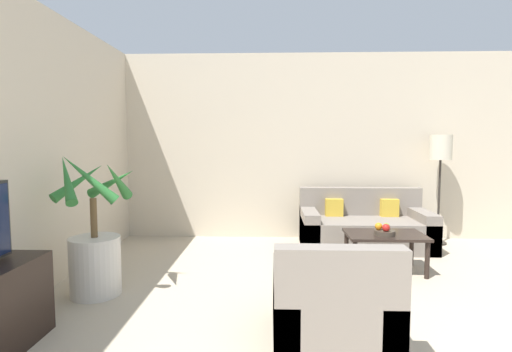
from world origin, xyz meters
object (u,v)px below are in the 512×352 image
apple_red (386,228)px  potted_palm (95,249)px  sofa_loveseat (364,228)px  fruit_bowl (385,233)px  floor_lamp (441,153)px  ottoman (320,278)px  armchair (331,308)px  orange_fruit (379,226)px  apple_green (386,226)px  coffee_table (385,239)px

apple_red → potted_palm: bearing=-167.3°
sofa_loveseat → fruit_bowl: (-0.04, -1.08, 0.19)m
floor_lamp → fruit_bowl: floor_lamp is taller
potted_palm → apple_red: (2.85, 0.64, 0.08)m
potted_palm → fruit_bowl: (2.85, 0.70, 0.01)m
apple_red → ottoman: 1.07m
armchair → fruit_bowl: bearing=62.6°
sofa_loveseat → floor_lamp: 1.48m
orange_fruit → floor_lamp: bearing=47.8°
apple_green → ottoman: (-0.80, -0.76, -0.32)m
floor_lamp → armchair: 3.58m
fruit_bowl → ottoman: (-0.77, -0.72, -0.26)m
potted_palm → apple_red: size_ratio=16.44×
fruit_bowl → apple_green: (0.03, 0.03, 0.06)m
potted_palm → sofa_loveseat: size_ratio=0.79×
potted_palm → apple_green: size_ratio=18.57×
potted_palm → coffee_table: (2.88, 0.78, -0.08)m
potted_palm → floor_lamp: size_ratio=0.88×
apple_red → armchair: bearing=-118.2°
potted_palm → apple_green: potted_palm is taller
apple_green → orange_fruit: size_ratio=0.91×
apple_green → apple_red: bearing=-108.4°
apple_green → ottoman: apple_green is taller
sofa_loveseat → ottoman: (-0.81, -1.80, -0.07)m
potted_palm → armchair: (2.05, -0.84, -0.17)m
fruit_bowl → orange_fruit: size_ratio=2.83×
apple_red → apple_green: apple_red is taller
fruit_bowl → orange_fruit: bearing=163.0°
coffee_table → orange_fruit: (-0.09, -0.06, 0.15)m
apple_green → armchair: size_ratio=0.08×
fruit_bowl → apple_green: size_ratio=3.10×
potted_palm → apple_red: bearing=12.7°
fruit_bowl → orange_fruit: 0.09m
apple_green → ottoman: 1.15m
armchair → sofa_loveseat: bearing=72.3°
orange_fruit → armchair: 1.75m
apple_red → apple_green: size_ratio=1.13×
floor_lamp → ottoman: bearing=-132.8°
apple_red → coffee_table: bearing=77.0°
sofa_loveseat → potted_palm: bearing=-148.3°
fruit_bowl → apple_green: apple_green is taller
potted_palm → floor_lamp: floor_lamp is taller
fruit_bowl → apple_red: size_ratio=2.74×
coffee_table → orange_fruit: 0.19m
apple_red → armchair: 1.71m
ottoman → potted_palm: bearing=179.4°
sofa_loveseat → apple_red: (-0.04, -1.14, 0.25)m
fruit_bowl → armchair: armchair is taller
apple_red → armchair: (-0.80, -1.49, -0.25)m
coffee_table → fruit_bowl: size_ratio=3.75×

